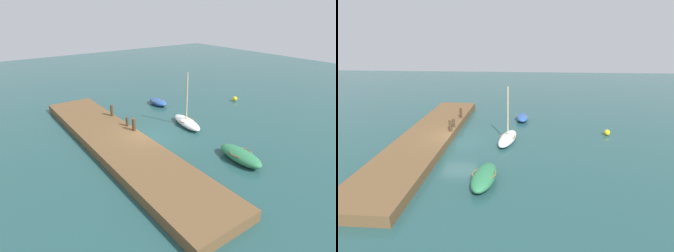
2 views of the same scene
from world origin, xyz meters
The scene contains 9 objects.
ground_plane centered at (0.00, 0.00, 0.00)m, with size 84.00×84.00×0.00m, color #234C4C.
dock_platform centered at (0.00, -2.37, 0.31)m, with size 20.69×3.83×0.61m, color brown.
dinghy_blue centered at (-5.97, 4.96, 0.32)m, with size 2.47×1.24×0.62m.
rowboat_green centered at (6.16, 3.03, 0.40)m, with size 3.43×1.58×0.78m.
rowboat_white centered at (-0.22, 3.92, 0.35)m, with size 3.82×1.77×4.36m.
mooring_post_west centered at (-4.42, -0.71, 1.08)m, with size 0.24×0.24×0.93m, color #47331E.
mooring_post_mid_west centered at (-1.76, -0.71, 0.98)m, with size 0.21×0.21×0.72m, color #47331E.
mooring_post_mid_east centered at (-0.73, -0.71, 1.08)m, with size 0.27×0.27×0.94m, color #47331E.
marker_buoy centered at (-2.34, 12.10, 0.25)m, with size 0.49×0.49×0.49m, color yellow.
Camera 2 is at (20.03, 5.29, 8.09)m, focal length 29.74 mm.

